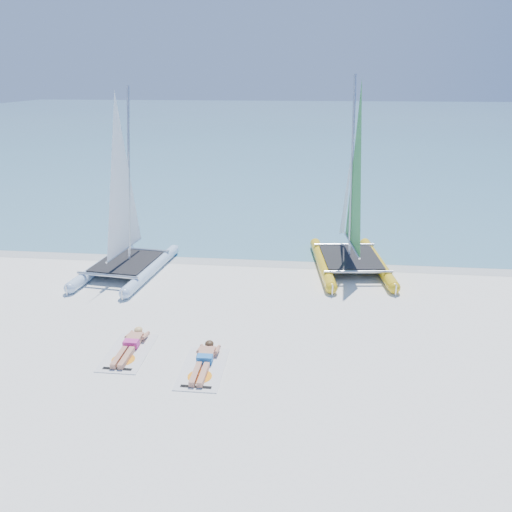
{
  "coord_description": "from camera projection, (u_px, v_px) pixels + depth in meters",
  "views": [
    {
      "loc": [
        1.83,
        -11.7,
        6.5
      ],
      "look_at": [
        0.47,
        1.2,
        1.74
      ],
      "focal_mm": 35.0,
      "sensor_mm": 36.0,
      "label": 1
    }
  ],
  "objects": [
    {
      "name": "ground",
      "position": [
        234.0,
        332.0,
        13.34
      ],
      "size": [
        140.0,
        140.0,
        0.0
      ],
      "primitive_type": "plane",
      "color": "silver",
      "rests_on": "ground"
    },
    {
      "name": "sea",
      "position": [
        298.0,
        121.0,
        72.17
      ],
      "size": [
        140.0,
        115.0,
        0.01
      ],
      "primitive_type": "cube",
      "color": "#699FAF",
      "rests_on": "ground"
    },
    {
      "name": "wet_sand_strip",
      "position": [
        256.0,
        260.0,
        18.48
      ],
      "size": [
        140.0,
        1.4,
        0.01
      ],
      "primitive_type": "cube",
      "color": "beige",
      "rests_on": "ground"
    },
    {
      "name": "catamaran_blue",
      "position": [
        124.0,
        219.0,
        16.81
      ],
      "size": [
        2.71,
        4.86,
        6.34
      ],
      "rotation": [
        0.0,
        0.0,
        -0.11
      ],
      "color": "#B3DAEC",
      "rests_on": "ground"
    },
    {
      "name": "catamaran_yellow",
      "position": [
        351.0,
        207.0,
        17.46
      ],
      "size": [
        2.88,
        5.38,
        6.71
      ],
      "rotation": [
        0.0,
        0.0,
        0.11
      ],
      "color": "yellow",
      "rests_on": "ground"
    },
    {
      "name": "towel_a",
      "position": [
        128.0,
        352.0,
        12.33
      ],
      "size": [
        1.0,
        1.85,
        0.02
      ],
      "primitive_type": "cube",
      "color": "white",
      "rests_on": "ground"
    },
    {
      "name": "sunbather_a",
      "position": [
        131.0,
        345.0,
        12.47
      ],
      "size": [
        0.37,
        1.73,
        0.26
      ],
      "color": "tan",
      "rests_on": "towel_a"
    },
    {
      "name": "towel_b",
      "position": [
        203.0,
        368.0,
        11.66
      ],
      "size": [
        1.0,
        1.85,
        0.02
      ],
      "primitive_type": "cube",
      "color": "white",
      "rests_on": "ground"
    },
    {
      "name": "sunbather_b",
      "position": [
        204.0,
        360.0,
        11.81
      ],
      "size": [
        0.37,
        1.73,
        0.26
      ],
      "color": "tan",
      "rests_on": "towel_b"
    }
  ]
}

